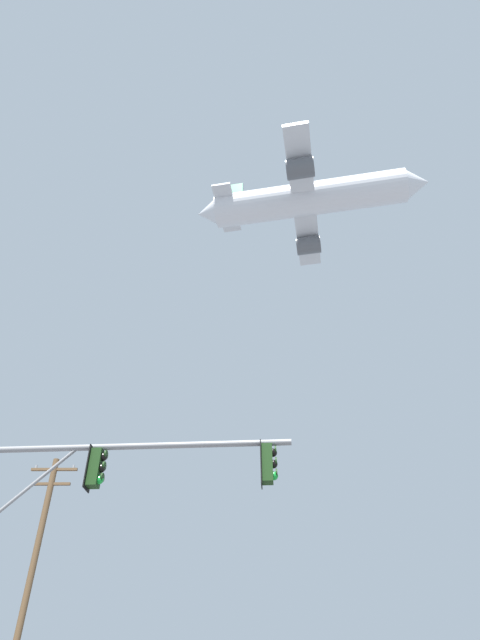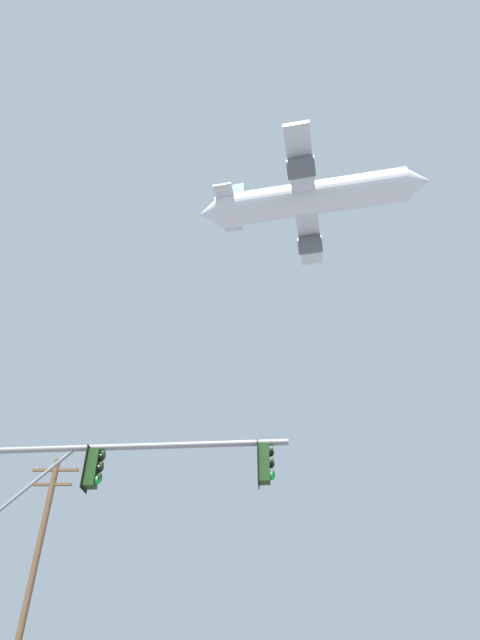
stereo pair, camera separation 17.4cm
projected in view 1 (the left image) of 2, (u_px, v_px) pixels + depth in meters
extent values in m
cylinder|color=gray|center=(138.00, 446.00, 12.60)|extent=(7.43, 0.58, 0.15)
cylinder|color=gray|center=(22.00, 493.00, 12.09)|extent=(2.29, 0.21, 2.21)
cube|color=#193814|center=(267.00, 464.00, 12.13)|extent=(0.28, 0.33, 0.90)
cylinder|color=#193814|center=(266.00, 443.00, 12.43)|extent=(0.05, 0.05, 0.12)
cube|color=black|center=(261.00, 464.00, 12.13)|extent=(0.05, 0.46, 1.04)
sphere|color=black|center=(273.00, 453.00, 12.28)|extent=(0.20, 0.20, 0.20)
cylinder|color=#193814|center=(276.00, 450.00, 12.31)|extent=(0.05, 0.21, 0.21)
sphere|color=black|center=(273.00, 464.00, 12.11)|extent=(0.20, 0.20, 0.20)
cylinder|color=#193814|center=(276.00, 462.00, 12.15)|extent=(0.05, 0.21, 0.21)
sphere|color=green|center=(274.00, 476.00, 11.95)|extent=(0.20, 0.20, 0.20)
cylinder|color=#193814|center=(277.00, 473.00, 11.98)|extent=(0.05, 0.21, 0.21)
cube|color=#193814|center=(95.00, 468.00, 12.34)|extent=(0.28, 0.33, 0.90)
cylinder|color=#193814|center=(99.00, 448.00, 12.65)|extent=(0.05, 0.05, 0.12)
cube|color=black|center=(89.00, 468.00, 12.35)|extent=(0.05, 0.46, 1.04)
sphere|color=black|center=(103.00, 457.00, 12.49)|extent=(0.20, 0.20, 0.20)
cylinder|color=#193814|center=(106.00, 455.00, 12.53)|extent=(0.05, 0.21, 0.21)
sphere|color=black|center=(101.00, 468.00, 12.33)|extent=(0.20, 0.20, 0.20)
cylinder|color=#193814|center=(104.00, 466.00, 12.36)|extent=(0.05, 0.21, 0.21)
sphere|color=green|center=(99.00, 480.00, 12.16)|extent=(0.20, 0.20, 0.20)
cylinder|color=#193814|center=(102.00, 477.00, 12.19)|extent=(0.05, 0.21, 0.21)
cylinder|color=brown|center=(29.00, 585.00, 21.77)|extent=(0.28, 0.28, 10.98)
cube|color=brown|center=(54.00, 469.00, 24.76)|extent=(2.20, 0.12, 0.12)
cube|color=brown|center=(51.00, 484.00, 24.34)|extent=(1.80, 0.12, 0.12)
cylinder|color=gray|center=(36.00, 467.00, 24.84)|extent=(0.10, 0.10, 0.18)
cylinder|color=gray|center=(74.00, 467.00, 24.83)|extent=(0.10, 0.10, 0.18)
cylinder|color=white|center=(309.00, 199.00, 46.22)|extent=(17.02, 5.85, 2.98)
cone|color=white|center=(417.00, 184.00, 44.87)|extent=(2.51, 3.14, 2.83)
cone|color=white|center=(208.00, 213.00, 47.56)|extent=(2.27, 2.82, 2.53)
cube|color=silver|center=(304.00, 203.00, 46.02)|extent=(4.77, 15.95, 0.34)
cylinder|color=#595B60|center=(309.00, 245.00, 48.97)|extent=(2.49, 2.04, 1.68)
cylinder|color=#595B60|center=(300.00, 168.00, 42.00)|extent=(2.49, 2.04, 1.68)
cube|color=#0C5933|center=(229.00, 198.00, 48.28)|extent=(2.61, 0.67, 3.54)
cube|color=silver|center=(227.00, 208.00, 47.47)|extent=(2.62, 5.79, 0.19)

